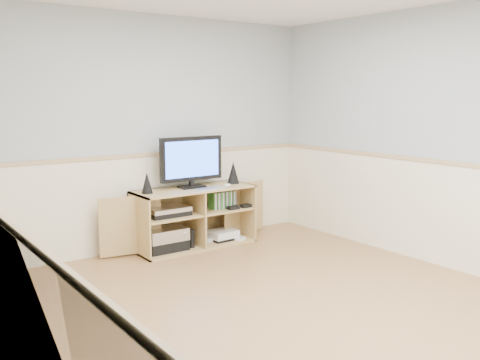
% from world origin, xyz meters
% --- Properties ---
extents(room, '(4.04, 4.54, 2.54)m').
position_xyz_m(room, '(-0.06, 0.12, 1.22)').
color(room, tan).
rests_on(room, ground).
extents(media_cabinet, '(2.09, 0.50, 0.65)m').
position_xyz_m(media_cabinet, '(0.39, 2.03, 0.33)').
color(media_cabinet, tan).
rests_on(media_cabinet, floor).
extents(monitor, '(0.75, 0.18, 0.56)m').
position_xyz_m(monitor, '(0.39, 2.02, 0.95)').
color(monitor, black).
rests_on(monitor, media_cabinet).
extents(speaker_left, '(0.12, 0.12, 0.22)m').
position_xyz_m(speaker_left, '(-0.16, 1.99, 0.76)').
color(speaker_left, black).
rests_on(speaker_left, media_cabinet).
extents(speaker_right, '(0.14, 0.14, 0.25)m').
position_xyz_m(speaker_right, '(0.93, 1.99, 0.78)').
color(speaker_right, black).
rests_on(speaker_right, media_cabinet).
extents(keyboard, '(0.34, 0.16, 0.01)m').
position_xyz_m(keyboard, '(0.52, 1.83, 0.66)').
color(keyboard, silver).
rests_on(keyboard, media_cabinet).
extents(mouse, '(0.11, 0.10, 0.04)m').
position_xyz_m(mouse, '(0.74, 1.83, 0.67)').
color(mouse, white).
rests_on(mouse, media_cabinet).
extents(av_components, '(0.52, 0.33, 0.47)m').
position_xyz_m(av_components, '(0.04, 1.97, 0.22)').
color(av_components, black).
rests_on(av_components, media_cabinet).
extents(game_consoles, '(0.45, 0.30, 0.11)m').
position_xyz_m(game_consoles, '(0.74, 1.96, 0.07)').
color(game_consoles, white).
rests_on(game_consoles, media_cabinet).
extents(game_cases, '(0.30, 0.14, 0.19)m').
position_xyz_m(game_cases, '(0.75, 1.95, 0.48)').
color(game_cases, '#3F8C3F').
rests_on(game_cases, media_cabinet).
extents(wall_outlet, '(0.12, 0.03, 0.12)m').
position_xyz_m(wall_outlet, '(1.00, 2.23, 0.60)').
color(wall_outlet, white).
rests_on(wall_outlet, wall_back).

